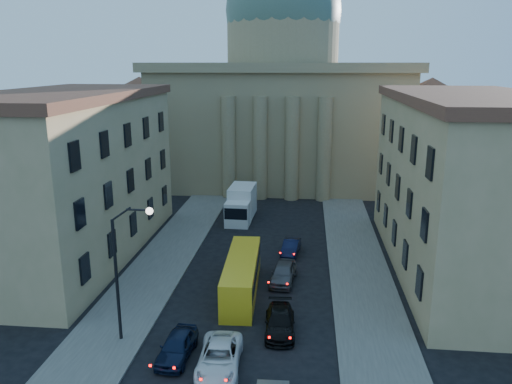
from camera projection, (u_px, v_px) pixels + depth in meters
sidewalk_left at (153, 274)px, 41.18m from camera, size 5.00×60.00×0.15m
sidewalk_right at (362, 283)px, 39.49m from camera, size 5.00×60.00×0.15m
church at (282, 98)px, 73.43m from camera, size 68.02×28.76×36.60m
building_left at (69, 174)px, 44.02m from camera, size 11.60×26.60×14.70m
building_right at (468, 184)px, 40.64m from camera, size 11.60×26.60×14.70m
street_lamp at (124, 263)px, 30.09m from camera, size 2.62×0.44×8.83m
car_left_near at (177, 346)px, 29.51m from camera, size 1.97×4.40×1.47m
car_left_mid at (219, 357)px, 28.40m from camera, size 2.61×5.25×1.43m
car_right_mid at (280, 322)px, 32.35m from camera, size 2.15×4.79×1.37m
car_right_far at (283, 273)px, 39.73m from camera, size 2.28×4.68×1.54m
car_right_distant at (291, 247)px, 45.51m from camera, size 1.82×4.12×1.32m
city_bus at (242, 275)px, 37.61m from camera, size 2.66×9.96×2.78m
box_truck at (241, 205)px, 55.27m from camera, size 2.83×6.71×3.64m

